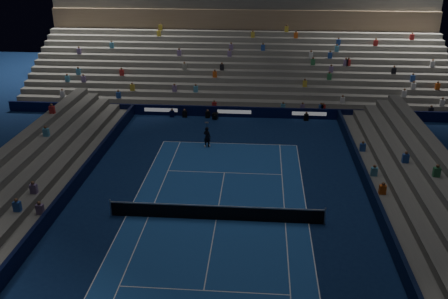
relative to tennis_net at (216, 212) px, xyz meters
The scene contains 11 objects.
ground 0.50m from the tennis_net, ahead, with size 90.00×90.00×0.00m, color #0B1C45.
court_surface 0.50m from the tennis_net, ahead, with size 10.97×23.77×0.01m, color #1A4894.
sponsor_barrier_far 18.50m from the tennis_net, 90.00° to the left, with size 44.00×0.25×1.00m, color black.
sponsor_barrier_east 9.70m from the tennis_net, ahead, with size 0.25×37.00×1.00m, color black.
sponsor_barrier_west 9.70m from the tennis_net, behind, with size 0.25×37.00×1.00m, color black.
grandstand_main 28.05m from the tennis_net, 90.00° to the left, with size 44.00×15.20×11.20m.
grandstand_east 13.17m from the tennis_net, ahead, with size 5.00×37.00×2.50m.
grandstand_west 13.17m from the tennis_net, behind, with size 5.00×37.00×2.50m.
tennis_net is the anchor object (origin of this frame).
tennis_player 11.23m from the tennis_net, 99.04° to the left, with size 0.62×0.41×1.71m, color black.
broadcast_camera 17.81m from the tennis_net, 95.62° to the left, with size 0.56×0.95×0.59m.
Camera 1 is at (2.41, -24.73, 15.33)m, focal length 38.75 mm.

